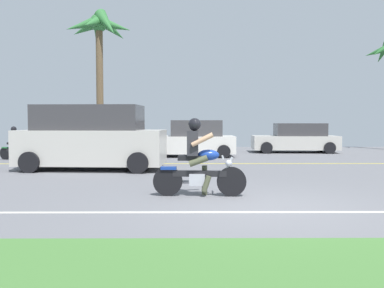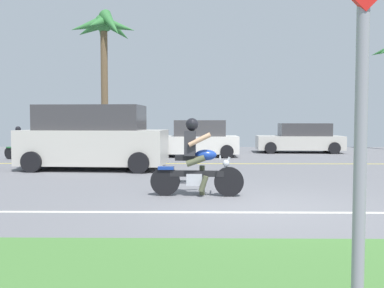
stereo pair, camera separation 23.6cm
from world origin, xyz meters
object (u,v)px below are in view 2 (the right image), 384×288
Objects in this scene: parked_car_1 at (196,140)px; motorcyclist_distant at (20,146)px; parked_car_2 at (301,139)px; street_sign at (362,106)px; motorcyclist at (196,163)px; suv_nearby at (93,138)px; palm_tree_0 at (104,34)px; parked_car_0 at (78,140)px.

parked_car_1 is 2.48× the size of motorcyclist_distant.
street_sign is (-4.32, -19.03, 0.95)m from parked_car_2.
parked_car_2 is at bearing 18.07° from motorcyclist_distant.
suv_nearby is (-3.36, 4.88, 0.31)m from motorcyclist.
palm_tree_0 is (-10.01, 1.26, 5.42)m from parked_car_2.
motorcyclist_distant is at bearing 118.02° from street_sign.
suv_nearby is 10.16m from palm_tree_0.
palm_tree_0 is at bearing 109.81° from motorcyclist.
street_sign is (5.69, -20.29, -4.47)m from palm_tree_0.
parked_car_0 is at bearing -168.23° from parked_car_2.
parked_car_1 reaches higher than parked_car_0.
parked_car_1 is at bearing 92.94° from street_sign.
parked_car_1 is (3.31, 5.02, -0.26)m from suv_nearby.
parked_car_0 is at bearing 110.72° from suv_nearby.
suv_nearby is at bearing -41.45° from motorcyclist_distant.
parked_car_1 reaches higher than motorcyclist_distant.
parked_car_0 is 17.96m from street_sign.
suv_nearby is 3.17× the size of motorcyclist_distant.
motorcyclist reaches higher than parked_car_0.
suv_nearby reaches higher than motorcyclist_distant.
parked_car_2 is 0.58× the size of palm_tree_0.
motorcyclist_distant is 0.57× the size of street_sign.
motorcyclist reaches higher than motorcyclist_distant.
parked_car_1 is at bearing 56.56° from suv_nearby.
palm_tree_0 reaches higher than suv_nearby.
parked_car_0 is 2.73× the size of motorcyclist_distant.
motorcyclist_distant is (-3.82, 3.37, -0.43)m from suv_nearby.
motorcyclist_distant is (-7.18, 8.25, -0.12)m from motorcyclist.
suv_nearby reaches higher than parked_car_0.
motorcyclist is 15.37m from palm_tree_0.
street_sign is at bearing -69.98° from parked_car_0.
street_sign is at bearing -61.98° from motorcyclist_distant.
motorcyclist is at bearing -55.48° from suv_nearby.
suv_nearby is 1.15× the size of parked_car_2.
motorcyclist is 6.87m from street_sign.
street_sign is (0.86, -16.66, 0.89)m from parked_car_1.
motorcyclist_distant is (-2.30, -5.28, -5.53)m from palm_tree_0.
motorcyclist is 0.46× the size of parked_car_2.
motorcyclist_distant is 17.04m from street_sign.
parked_car_2 reaches higher than motorcyclist_distant.
motorcyclist_distant is at bearing -161.93° from parked_car_2.
parked_car_0 is 2.61m from motorcyclist_distant.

